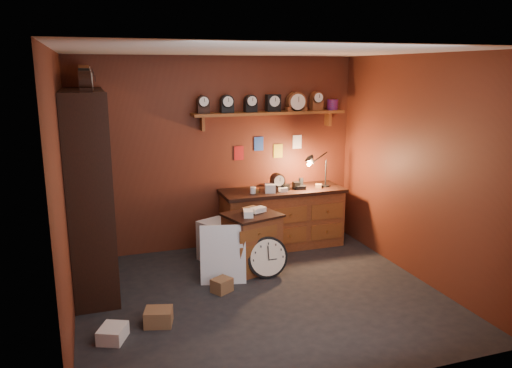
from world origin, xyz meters
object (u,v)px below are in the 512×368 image
at_px(low_cabinet, 252,239).
at_px(big_round_clock, 267,257).
at_px(workbench, 282,214).
at_px(shelving_unit, 86,182).

xyz_separation_m(low_cabinet, big_round_clock, (0.10, -0.28, -0.15)).
bearing_deg(workbench, low_cabinet, -134.64).
distance_m(workbench, low_cabinet, 0.98).
distance_m(workbench, big_round_clock, 1.16).
height_order(shelving_unit, big_round_clock, shelving_unit).
relative_size(shelving_unit, low_cabinet, 3.10).
relative_size(low_cabinet, big_round_clock, 1.61).
bearing_deg(big_round_clock, shelving_unit, 166.69).
bearing_deg(shelving_unit, workbench, 10.64).
relative_size(shelving_unit, big_round_clock, 4.98).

